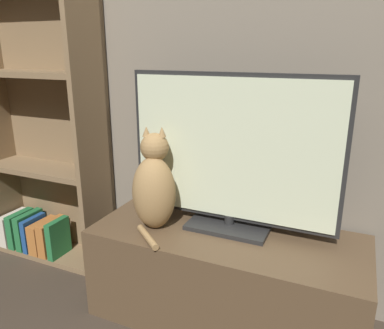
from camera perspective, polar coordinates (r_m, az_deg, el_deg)
name	(u,v)px	position (r m, az deg, el deg)	size (l,w,h in m)	color
wall_back	(253,30)	(1.78, 9.32, 19.62)	(4.80, 0.05, 2.60)	#756B5B
tv_stand	(225,277)	(1.80, 5.05, -16.64)	(1.20, 0.50, 0.44)	brown
tv	(232,156)	(1.63, 6.05, 1.37)	(0.94, 0.22, 0.69)	black
cat	(154,187)	(1.68, -5.77, -3.38)	(0.24, 0.31, 0.46)	#997547
bookshelf	(45,138)	(2.33, -21.46, 3.78)	(0.76, 0.28, 1.64)	brown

